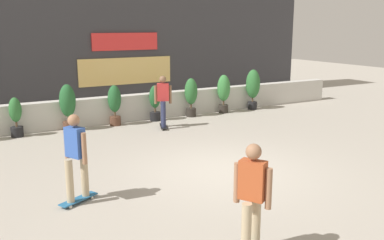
{
  "coord_description": "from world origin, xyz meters",
  "views": [
    {
      "loc": [
        -5.12,
        -7.73,
        3.27
      ],
      "look_at": [
        0.0,
        1.5,
        0.9
      ],
      "focal_mm": 39.81,
      "sensor_mm": 36.0,
      "label": 1
    }
  ],
  "objects_px": {
    "potted_plant_3": "(115,103)",
    "skater_by_wall_right": "(76,155)",
    "potted_plant_2": "(68,104)",
    "potted_plant_7": "(253,86)",
    "potted_plant_5": "(191,95)",
    "skater_far_left": "(252,196)",
    "potted_plant_6": "(224,91)",
    "potted_plant_4": "(155,102)",
    "potted_plant_1": "(16,116)",
    "skater_mid_plaza": "(163,99)"
  },
  "relations": [
    {
      "from": "potted_plant_3",
      "to": "skater_by_wall_right",
      "type": "bearing_deg",
      "value": -115.25
    },
    {
      "from": "potted_plant_2",
      "to": "potted_plant_7",
      "type": "xyz_separation_m",
      "value": [
        7.17,
        -0.0,
        0.07
      ]
    },
    {
      "from": "potted_plant_5",
      "to": "potted_plant_7",
      "type": "relative_size",
      "value": 0.89
    },
    {
      "from": "skater_far_left",
      "to": "potted_plant_5",
      "type": "bearing_deg",
      "value": 66.14
    },
    {
      "from": "potted_plant_2",
      "to": "potted_plant_6",
      "type": "bearing_deg",
      "value": 0.0
    },
    {
      "from": "potted_plant_4",
      "to": "potted_plant_5",
      "type": "height_order",
      "value": "potted_plant_5"
    },
    {
      "from": "potted_plant_7",
      "to": "skater_far_left",
      "type": "relative_size",
      "value": 0.93
    },
    {
      "from": "potted_plant_1",
      "to": "potted_plant_3",
      "type": "xyz_separation_m",
      "value": [
        3.05,
        -0.0,
        0.13
      ]
    },
    {
      "from": "potted_plant_6",
      "to": "skater_mid_plaza",
      "type": "xyz_separation_m",
      "value": [
        -3.05,
        -1.12,
        0.11
      ]
    },
    {
      "from": "skater_far_left",
      "to": "skater_mid_plaza",
      "type": "distance_m",
      "value": 8.05
    },
    {
      "from": "potted_plant_3",
      "to": "potted_plant_5",
      "type": "bearing_deg",
      "value": 0.0
    },
    {
      "from": "potted_plant_5",
      "to": "potted_plant_6",
      "type": "distance_m",
      "value": 1.4
    },
    {
      "from": "potted_plant_5",
      "to": "potted_plant_7",
      "type": "bearing_deg",
      "value": -0.0
    },
    {
      "from": "potted_plant_5",
      "to": "potted_plant_6",
      "type": "bearing_deg",
      "value": 0.0
    },
    {
      "from": "skater_mid_plaza",
      "to": "potted_plant_6",
      "type": "bearing_deg",
      "value": 20.25
    },
    {
      "from": "skater_by_wall_right",
      "to": "potted_plant_7",
      "type": "bearing_deg",
      "value": 34.4
    },
    {
      "from": "skater_far_left",
      "to": "potted_plant_7",
      "type": "bearing_deg",
      "value": 52.94
    },
    {
      "from": "skater_far_left",
      "to": "potted_plant_6",
      "type": "bearing_deg",
      "value": 58.99
    },
    {
      "from": "potted_plant_1",
      "to": "potted_plant_6",
      "type": "height_order",
      "value": "potted_plant_6"
    },
    {
      "from": "potted_plant_2",
      "to": "potted_plant_5",
      "type": "height_order",
      "value": "potted_plant_2"
    },
    {
      "from": "potted_plant_2",
      "to": "potted_plant_3",
      "type": "height_order",
      "value": "potted_plant_2"
    },
    {
      "from": "potted_plant_5",
      "to": "skater_by_wall_right",
      "type": "distance_m",
      "value": 7.98
    },
    {
      "from": "potted_plant_3",
      "to": "skater_by_wall_right",
      "type": "height_order",
      "value": "skater_by_wall_right"
    },
    {
      "from": "potted_plant_1",
      "to": "potted_plant_4",
      "type": "distance_m",
      "value": 4.5
    },
    {
      "from": "potted_plant_5",
      "to": "skater_far_left",
      "type": "bearing_deg",
      "value": -113.86
    },
    {
      "from": "potted_plant_6",
      "to": "potted_plant_1",
      "type": "bearing_deg",
      "value": 180.0
    },
    {
      "from": "skater_by_wall_right",
      "to": "potted_plant_3",
      "type": "bearing_deg",
      "value": 64.75
    },
    {
      "from": "potted_plant_7",
      "to": "skater_mid_plaza",
      "type": "height_order",
      "value": "skater_mid_plaza"
    },
    {
      "from": "potted_plant_2",
      "to": "skater_far_left",
      "type": "xyz_separation_m",
      "value": [
        0.48,
        -8.85,
        0.09
      ]
    },
    {
      "from": "potted_plant_1",
      "to": "potted_plant_5",
      "type": "xyz_separation_m",
      "value": [
        5.93,
        0.0,
        0.17
      ]
    },
    {
      "from": "potted_plant_4",
      "to": "skater_far_left",
      "type": "distance_m",
      "value": 9.19
    },
    {
      "from": "potted_plant_7",
      "to": "potted_plant_6",
      "type": "bearing_deg",
      "value": 180.0
    },
    {
      "from": "potted_plant_7",
      "to": "skater_by_wall_right",
      "type": "relative_size",
      "value": 0.93
    },
    {
      "from": "potted_plant_7",
      "to": "skater_by_wall_right",
      "type": "bearing_deg",
      "value": -145.6
    },
    {
      "from": "potted_plant_4",
      "to": "skater_mid_plaza",
      "type": "xyz_separation_m",
      "value": [
        -0.22,
        -1.12,
        0.27
      ]
    },
    {
      "from": "skater_mid_plaza",
      "to": "potted_plant_4",
      "type": "bearing_deg",
      "value": 79.14
    },
    {
      "from": "potted_plant_4",
      "to": "potted_plant_6",
      "type": "xyz_separation_m",
      "value": [
        2.83,
        0.0,
        0.17
      ]
    },
    {
      "from": "potted_plant_2",
      "to": "potted_plant_3",
      "type": "relative_size",
      "value": 1.1
    },
    {
      "from": "skater_far_left",
      "to": "skater_mid_plaza",
      "type": "bearing_deg",
      "value": 73.63
    },
    {
      "from": "potted_plant_4",
      "to": "potted_plant_5",
      "type": "xyz_separation_m",
      "value": [
        1.43,
        0.0,
        0.13
      ]
    },
    {
      "from": "potted_plant_2",
      "to": "potted_plant_6",
      "type": "distance_m",
      "value": 5.8
    },
    {
      "from": "potted_plant_3",
      "to": "skater_mid_plaza",
      "type": "distance_m",
      "value": 1.68
    },
    {
      "from": "potted_plant_6",
      "to": "skater_mid_plaza",
      "type": "height_order",
      "value": "skater_mid_plaza"
    },
    {
      "from": "potted_plant_3",
      "to": "potted_plant_7",
      "type": "distance_m",
      "value": 5.65
    },
    {
      "from": "potted_plant_7",
      "to": "skater_mid_plaza",
      "type": "xyz_separation_m",
      "value": [
        -4.41,
        -1.12,
        0.02
      ]
    },
    {
      "from": "potted_plant_4",
      "to": "potted_plant_6",
      "type": "relative_size",
      "value": 0.86
    },
    {
      "from": "potted_plant_1",
      "to": "skater_by_wall_right",
      "type": "distance_m",
      "value": 5.73
    },
    {
      "from": "potted_plant_3",
      "to": "potted_plant_5",
      "type": "height_order",
      "value": "potted_plant_5"
    },
    {
      "from": "potted_plant_7",
      "to": "skater_far_left",
      "type": "bearing_deg",
      "value": -127.06
    },
    {
      "from": "potted_plant_3",
      "to": "skater_far_left",
      "type": "relative_size",
      "value": 0.79
    }
  ]
}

